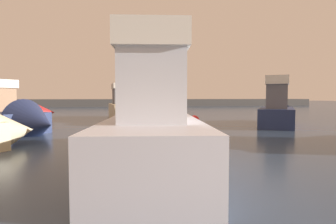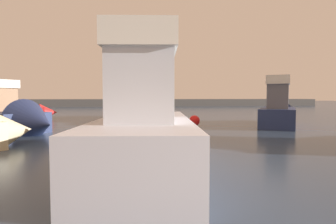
% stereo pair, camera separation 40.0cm
% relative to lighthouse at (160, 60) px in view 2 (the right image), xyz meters
% --- Properties ---
extents(ground_plane, '(220.00, 220.00, 0.00)m').
position_rel_lighthouse_xyz_m(ground_plane, '(-6.75, -29.92, -10.02)').
color(ground_plane, '#2D3D51').
extents(breakwater, '(84.34, 5.84, 1.54)m').
position_rel_lighthouse_xyz_m(breakwater, '(-6.75, 0.00, -9.25)').
color(breakwater, '#423F3D').
rests_on(breakwater, ground_plane).
extents(lighthouse, '(3.41, 3.41, 17.91)m').
position_rel_lighthouse_xyz_m(lighthouse, '(0.00, 0.00, 0.00)').
color(lighthouse, beige).
rests_on(lighthouse, breakwater).
extents(motorboat_2, '(6.50, 3.80, 2.42)m').
position_rel_lighthouse_xyz_m(motorboat_2, '(-16.79, -35.03, -9.27)').
color(motorboat_2, '#B21E1E').
rests_on(motorboat_2, ground_plane).
extents(motorboat_3, '(3.15, 9.08, 3.62)m').
position_rel_lighthouse_xyz_m(motorboat_3, '(-7.51, -36.33, -8.97)').
color(motorboat_3, beige).
rests_on(motorboat_3, ground_plane).
extents(motorboat_4, '(5.93, 7.66, 3.73)m').
position_rel_lighthouse_xyz_m(motorboat_4, '(3.25, -42.05, -9.04)').
color(motorboat_4, '#1E284C').
rests_on(motorboat_4, ground_plane).
extents(motorboat_5, '(3.62, 9.26, 4.10)m').
position_rel_lighthouse_xyz_m(motorboat_5, '(-7.09, -51.82, -8.93)').
color(motorboat_5, silver).
rests_on(motorboat_5, ground_plane).
extents(motorboat_6, '(8.30, 8.00, 3.68)m').
position_rel_lighthouse_xyz_m(motorboat_6, '(-14.40, -43.46, -9.13)').
color(motorboat_6, '#1E284C').
rests_on(motorboat_6, ground_plane).
extents(mooring_buoy, '(0.74, 0.74, 0.74)m').
position_rel_lighthouse_xyz_m(mooring_buoy, '(-3.01, -42.03, -9.65)').
color(mooring_buoy, red).
rests_on(mooring_buoy, ground_plane).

